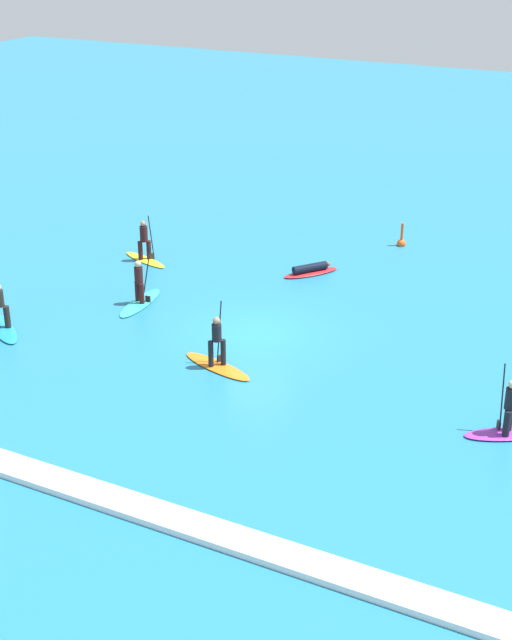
{
  "coord_description": "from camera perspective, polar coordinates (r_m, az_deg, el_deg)",
  "views": [
    {
      "loc": [
        13.4,
        -26.08,
        13.81
      ],
      "look_at": [
        0.0,
        0.0,
        0.5
      ],
      "focal_mm": 51.42,
      "sensor_mm": 36.0,
      "label": 1
    }
  ],
  "objects": [
    {
      "name": "surfer_on_orange_board",
      "position": [
        29.85,
        -2.43,
        -2.17
      ],
      "size": [
        2.95,
        1.49,
        2.23
      ],
      "rotation": [
        0.0,
        0.0,
        2.85
      ],
      "color": "orange",
      "rests_on": "ground_plane"
    },
    {
      "name": "surfer_on_teal_board",
      "position": [
        34.88,
        -7.24,
        1.64
      ],
      "size": [
        1.08,
        2.98,
        2.33
      ],
      "rotation": [
        0.0,
        0.0,
        1.68
      ],
      "color": "#33C6CC",
      "rests_on": "ground_plane"
    },
    {
      "name": "marker_buoy",
      "position": [
        41.29,
        9.04,
        4.84
      ],
      "size": [
        0.39,
        0.39,
        1.15
      ],
      "color": "#E55119",
      "rests_on": "ground_plane"
    },
    {
      "name": "surfer_on_yellow_board",
      "position": [
        39.18,
        -6.94,
        4.41
      ],
      "size": [
        2.63,
        1.43,
        2.02
      ],
      "rotation": [
        0.0,
        0.0,
        5.93
      ],
      "color": "yellow",
      "rests_on": "ground_plane"
    },
    {
      "name": "surfer_on_blue_board",
      "position": [
        33.73,
        -15.54,
        0.04
      ],
      "size": [
        2.78,
        2.27,
        1.76
      ],
      "rotation": [
        0.0,
        0.0,
        2.53
      ],
      "color": "#1E8CD1",
      "rests_on": "ground_plane"
    },
    {
      "name": "surfer_on_purple_board",
      "position": [
        27.08,
        15.4,
        -6.1
      ],
      "size": [
        2.48,
        1.94,
        2.13
      ],
      "rotation": [
        0.0,
        0.0,
        3.71
      ],
      "color": "purple",
      "rests_on": "ground_plane"
    },
    {
      "name": "surfer_on_red_board",
      "position": [
        37.66,
        3.43,
        3.11
      ],
      "size": [
        2.02,
        2.4,
        0.44
      ],
      "rotation": [
        0.0,
        0.0,
        0.94
      ],
      "color": "red",
      "rests_on": "ground_plane"
    },
    {
      "name": "ground_plane",
      "position": [
        32.41,
        -0.0,
        -0.8
      ],
      "size": [
        120.0,
        120.0,
        0.0
      ],
      "primitive_type": "plane",
      "color": "teal",
      "rests_on": "ground"
    },
    {
      "name": "wave_crest",
      "position": [
        24.62,
        -11.58,
        -10.03
      ],
      "size": [
        24.39,
        0.9,
        0.18
      ],
      "primitive_type": "cube",
      "color": "white",
      "rests_on": "ground_plane"
    }
  ]
}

